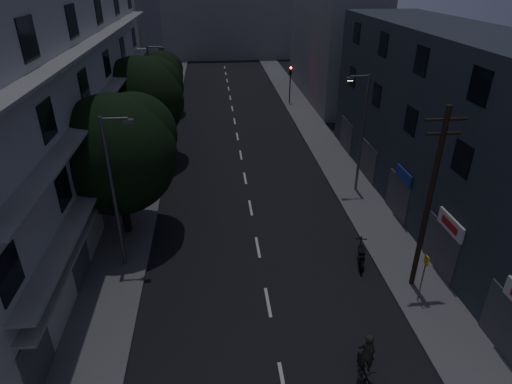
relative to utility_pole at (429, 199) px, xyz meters
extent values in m
plane|color=black|center=(-7.22, 18.04, -4.87)|extent=(160.00, 160.00, 0.00)
cube|color=#565659|center=(-14.72, 18.04, -4.79)|extent=(3.00, 90.00, 0.15)
cube|color=#565659|center=(0.28, 18.04, -4.79)|extent=(3.00, 90.00, 0.15)
cube|color=beige|center=(-7.22, -4.96, -4.86)|extent=(0.15, 2.00, 0.01)
cube|color=beige|center=(-7.22, -0.46, -4.86)|extent=(0.15, 2.00, 0.01)
cube|color=beige|center=(-7.22, 4.04, -4.86)|extent=(0.15, 2.00, 0.01)
cube|color=beige|center=(-7.22, 8.54, -4.86)|extent=(0.15, 2.00, 0.01)
cube|color=beige|center=(-7.22, 13.04, -4.86)|extent=(0.15, 2.00, 0.01)
cube|color=beige|center=(-7.22, 17.54, -4.86)|extent=(0.15, 2.00, 0.01)
cube|color=beige|center=(-7.22, 22.04, -4.86)|extent=(0.15, 2.00, 0.01)
cube|color=beige|center=(-7.22, 26.54, -4.86)|extent=(0.15, 2.00, 0.01)
cube|color=beige|center=(-7.22, 31.04, -4.86)|extent=(0.15, 2.00, 0.01)
cube|color=beige|center=(-7.22, 35.54, -4.86)|extent=(0.15, 2.00, 0.01)
cube|color=beige|center=(-7.22, 40.04, -4.86)|extent=(0.15, 2.00, 0.01)
cube|color=beige|center=(-7.22, 44.54, -4.86)|extent=(0.15, 2.00, 0.01)
cube|color=beige|center=(-7.22, 49.04, -4.86)|extent=(0.15, 2.00, 0.01)
cube|color=beige|center=(-7.22, 53.54, -4.86)|extent=(0.15, 2.00, 0.01)
cube|color=#B4B4AF|center=(-19.22, 11.04, 2.13)|extent=(6.00, 36.00, 14.00)
cube|color=black|center=(-16.20, -3.96, -2.87)|extent=(0.06, 1.60, 1.60)
cube|color=black|center=(-16.20, 2.04, -2.87)|extent=(0.06, 1.60, 1.60)
cube|color=black|center=(-16.20, 8.04, -2.87)|extent=(0.06, 1.60, 1.60)
cube|color=black|center=(-16.20, 14.04, -2.87)|extent=(0.06, 1.60, 1.60)
cube|color=black|center=(-16.20, 20.04, -2.87)|extent=(0.06, 1.60, 1.60)
cube|color=black|center=(-16.20, 26.04, -2.87)|extent=(0.06, 1.60, 1.60)
cube|color=black|center=(-16.20, -3.96, 0.33)|extent=(0.06, 1.60, 1.60)
cube|color=black|center=(-16.20, 2.04, 0.33)|extent=(0.06, 1.60, 1.60)
cube|color=black|center=(-16.20, 8.04, 0.33)|extent=(0.06, 1.60, 1.60)
cube|color=black|center=(-16.20, 14.04, 0.33)|extent=(0.06, 1.60, 1.60)
cube|color=black|center=(-16.20, 20.04, 0.33)|extent=(0.06, 1.60, 1.60)
cube|color=black|center=(-16.20, 26.04, 0.33)|extent=(0.06, 1.60, 1.60)
cube|color=black|center=(-16.20, 2.04, 3.53)|extent=(0.06, 1.60, 1.60)
cube|color=black|center=(-16.20, 8.04, 3.53)|extent=(0.06, 1.60, 1.60)
cube|color=black|center=(-16.20, 14.04, 3.53)|extent=(0.06, 1.60, 1.60)
cube|color=black|center=(-16.20, 20.04, 3.53)|extent=(0.06, 1.60, 1.60)
cube|color=black|center=(-16.20, 26.04, 3.53)|extent=(0.06, 1.60, 1.60)
cube|color=black|center=(-16.20, 2.04, 6.73)|extent=(0.06, 1.60, 1.60)
cube|color=black|center=(-16.20, 8.04, 6.73)|extent=(0.06, 1.60, 1.60)
cube|color=black|center=(-16.20, 14.04, 6.73)|extent=(0.06, 1.60, 1.60)
cube|color=black|center=(-16.20, 20.04, 6.73)|extent=(0.06, 1.60, 1.60)
cube|color=gray|center=(-15.72, 11.04, -0.87)|extent=(1.00, 32.40, 0.12)
cube|color=gray|center=(-15.72, 11.04, 2.33)|extent=(1.00, 32.40, 0.12)
cube|color=gray|center=(-15.72, 11.04, 5.53)|extent=(1.00, 32.40, 0.12)
cube|color=gray|center=(-15.82, 11.04, -1.77)|extent=(0.80, 32.40, 0.12)
cube|color=#424247|center=(-16.19, -3.96, -3.47)|extent=(0.06, 2.40, 2.40)
cube|color=#424247|center=(-16.19, 2.04, -3.47)|extent=(0.06, 2.40, 2.40)
cube|color=#424247|center=(-16.19, 8.04, -3.47)|extent=(0.06, 2.40, 2.40)
cube|color=#424247|center=(-16.19, 14.04, -3.47)|extent=(0.06, 2.40, 2.40)
cube|color=#424247|center=(-16.19, 20.04, -3.47)|extent=(0.06, 2.40, 2.40)
cube|color=#424247|center=(-16.19, 26.04, -3.47)|extent=(0.06, 2.40, 2.40)
cube|color=#282E37|center=(4.78, 7.04, 0.63)|extent=(6.00, 28.00, 11.00)
cube|color=black|center=(1.76, 1.04, 1.43)|extent=(0.06, 1.40, 1.50)
cube|color=black|center=(1.76, 6.54, 1.43)|extent=(0.06, 1.40, 1.50)
cube|color=black|center=(1.76, 12.04, 1.43)|extent=(0.06, 1.40, 1.50)
cube|color=black|center=(1.76, 17.54, 1.43)|extent=(0.06, 1.40, 1.50)
cube|color=black|center=(1.76, 1.04, 4.73)|extent=(0.06, 1.40, 1.50)
cube|color=black|center=(1.76, 6.54, 4.73)|extent=(0.06, 1.40, 1.50)
cube|color=black|center=(1.76, 12.04, 4.73)|extent=(0.06, 1.40, 1.50)
cube|color=black|center=(1.76, 17.54, 4.73)|extent=(0.06, 1.40, 1.50)
cube|color=#424247|center=(1.75, -4.46, -3.47)|extent=(0.06, 3.00, 2.60)
cube|color=#424247|center=(1.75, 1.04, -3.47)|extent=(0.06, 3.00, 2.60)
cube|color=#424247|center=(1.75, 6.54, -3.47)|extent=(0.06, 3.00, 2.60)
cube|color=#424247|center=(1.75, 12.04, -3.47)|extent=(0.06, 3.00, 2.60)
cube|color=#424247|center=(1.75, 17.54, -3.47)|extent=(0.06, 3.00, 2.60)
cube|color=silver|center=(1.68, 0.54, -1.77)|extent=(0.12, 2.20, 0.80)
cube|color=#B21414|center=(1.60, 0.54, -1.77)|extent=(0.02, 1.40, 0.36)
cube|color=navy|center=(1.68, 6.04, -1.77)|extent=(0.12, 2.00, 0.70)
cube|color=slate|center=(-19.22, 41.04, 3.13)|extent=(6.00, 20.00, 16.00)
cube|color=slate|center=(4.78, 35.04, 1.63)|extent=(6.00, 20.00, 13.00)
cube|color=slate|center=(-7.22, 63.04, 0.13)|extent=(24.00, 8.00, 10.00)
cylinder|color=black|center=(-14.71, 6.33, -2.51)|extent=(0.44, 0.44, 4.42)
sphere|color=black|center=(-14.71, 6.33, 0.14)|extent=(6.63, 6.63, 6.63)
sphere|color=black|center=(-13.72, 7.16, 0.97)|extent=(4.64, 4.64, 4.64)
sphere|color=black|center=(-15.54, 5.67, 0.64)|extent=(4.31, 4.31, 4.31)
cylinder|color=black|center=(-14.85, 17.12, -2.52)|extent=(0.44, 0.44, 4.40)
sphere|color=black|center=(-14.85, 17.12, 0.12)|extent=(6.62, 6.62, 6.62)
sphere|color=black|center=(-13.86, 17.95, 0.95)|extent=(4.64, 4.64, 4.64)
sphere|color=black|center=(-15.68, 16.46, 0.62)|extent=(4.30, 4.30, 4.30)
cylinder|color=black|center=(-14.89, 29.81, -2.97)|extent=(0.44, 0.44, 3.48)
sphere|color=black|center=(-14.89, 29.81, -0.88)|extent=(5.20, 5.20, 5.20)
sphere|color=black|center=(-14.11, 30.46, -0.23)|extent=(3.64, 3.64, 3.64)
sphere|color=black|center=(-15.54, 29.29, -0.49)|extent=(3.38, 3.38, 3.38)
cylinder|color=black|center=(-0.52, 32.23, -3.12)|extent=(0.12, 0.12, 3.20)
cube|color=black|center=(-0.52, 32.23, -1.07)|extent=(0.28, 0.22, 0.90)
sphere|color=#FF0C05|center=(-0.52, 32.08, -0.74)|extent=(0.22, 0.22, 0.22)
sphere|color=#3F330C|center=(-0.52, 32.08, -1.04)|extent=(0.22, 0.22, 0.22)
sphere|color=black|center=(-0.52, 32.08, -1.34)|extent=(0.22, 0.22, 0.22)
cylinder|color=black|center=(-13.89, 33.10, -3.12)|extent=(0.12, 0.12, 3.20)
cube|color=black|center=(-13.89, 33.10, -1.07)|extent=(0.28, 0.22, 0.90)
sphere|color=black|center=(-13.89, 32.95, -0.74)|extent=(0.22, 0.22, 0.22)
sphere|color=#3F330C|center=(-13.89, 32.95, -1.04)|extent=(0.22, 0.22, 0.22)
sphere|color=#0CFF26|center=(-13.89, 32.95, -1.34)|extent=(0.22, 0.22, 0.22)
cylinder|color=#5A5D61|center=(-14.36, 3.11, -0.72)|extent=(0.18, 0.18, 8.00)
cylinder|color=#5A5D61|center=(-13.76, 3.11, 3.18)|extent=(1.20, 0.10, 0.10)
cube|color=#5A5D61|center=(-13.16, 3.11, 3.03)|extent=(0.45, 0.25, 0.18)
cube|color=#4C4C4C|center=(-13.16, 3.11, 2.93)|extent=(0.35, 0.18, 0.04)
cylinder|color=slate|center=(0.37, 10.18, -0.72)|extent=(0.18, 0.18, 8.00)
cylinder|color=slate|center=(-0.23, 10.18, 3.18)|extent=(1.20, 0.10, 0.10)
cube|color=slate|center=(-0.83, 10.18, 3.03)|extent=(0.45, 0.25, 0.18)
cube|color=#FFD88C|center=(-0.83, 10.18, 2.93)|extent=(0.35, 0.18, 0.04)
cylinder|color=#505357|center=(-14.66, 22.60, -0.72)|extent=(0.18, 0.18, 8.00)
cylinder|color=#505357|center=(-14.06, 22.60, 3.18)|extent=(1.20, 0.10, 0.10)
cube|color=#505357|center=(-13.46, 22.60, 3.03)|extent=(0.45, 0.25, 0.18)
cube|color=#4C4C4C|center=(-13.46, 22.60, 2.93)|extent=(0.35, 0.18, 0.04)
cylinder|color=black|center=(0.00, 0.00, -0.22)|extent=(0.24, 0.24, 9.00)
cube|color=black|center=(0.00, 0.00, 3.68)|extent=(1.80, 0.10, 0.10)
cube|color=black|center=(0.00, 0.00, 3.08)|extent=(1.50, 0.10, 0.10)
cylinder|color=#595B60|center=(-0.22, -1.19, -3.47)|extent=(0.06, 0.06, 2.50)
cube|color=yellow|center=(-0.22, -1.19, -2.42)|extent=(0.05, 0.35, 0.45)
torus|color=black|center=(-2.14, 1.31, -4.54)|extent=(0.31, 0.77, 0.77)
torus|color=black|center=(-1.82, 2.57, -4.54)|extent=(0.31, 0.77, 0.77)
cube|color=black|center=(-1.98, 1.94, -4.20)|extent=(0.56, 1.22, 0.38)
cube|color=black|center=(-2.02, 1.78, -3.91)|extent=(0.44, 0.55, 0.11)
cylinder|color=black|center=(-1.83, 2.52, -4.06)|extent=(0.18, 0.47, 0.91)
cube|color=black|center=(-1.80, 2.62, -3.73)|extent=(0.59, 0.19, 0.04)
imported|color=black|center=(-4.15, -5.04, -4.39)|extent=(0.83, 1.86, 0.95)
imported|color=black|center=(-4.15, -5.04, -3.49)|extent=(0.71, 0.51, 1.81)
camera|label=1|loc=(-9.36, -15.75, 9.11)|focal=30.00mm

